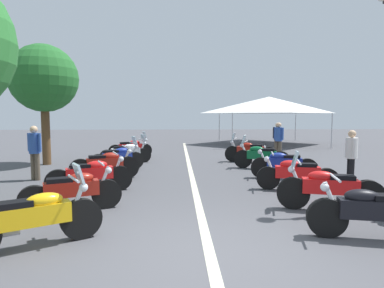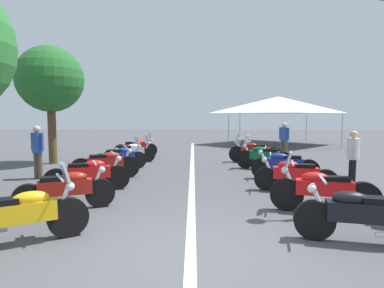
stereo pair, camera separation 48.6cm
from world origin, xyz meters
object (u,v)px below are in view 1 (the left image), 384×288
Objects in this scene: motorcycle_right_row_5 at (250,151)px; motorcycle_left_row_3 at (105,164)px; motorcycle_left_row_4 at (118,157)px; motorcycle_left_row_6 at (131,148)px; bystander_2 at (351,154)px; bystander_4 at (35,148)px; motorcycle_right_row_0 at (372,212)px; event_tent at (269,105)px; motorcycle_left_row_0 at (34,217)px; bystander_0 at (279,138)px; motorcycle_right_row_3 at (283,164)px; roadside_tree_0 at (44,79)px; motorcycle_left_row_1 at (73,190)px; motorcycle_right_row_1 at (328,188)px; bystander_1 at (277,137)px; motorcycle_right_row_4 at (261,156)px; motorcycle_left_row_2 at (91,175)px; motorcycle_right_row_2 at (296,174)px; motorcycle_left_row_5 at (127,152)px.

motorcycle_left_row_3 is at bearing 51.65° from motorcycle_right_row_5.
motorcycle_right_row_5 reaches higher than motorcycle_left_row_4.
bystander_2 reaches higher than motorcycle_left_row_6.
bystander_4 is at bearing -135.12° from motorcycle_left_row_6.
motorcycle_left_row_3 is at bearing -30.42° from motorcycle_right_row_0.
bystander_4 is at bearing 138.29° from event_tent.
bystander_0 is (9.42, -6.62, 0.49)m from motorcycle_left_row_0.
motorcycle_left_row_0 is at bearing -117.92° from motorcycle_left_row_4.
roadside_tree_0 is at bearing -7.31° from motorcycle_right_row_3.
motorcycle_left_row_4 is at bearing 66.45° from motorcycle_left_row_3.
bystander_0 is 9.79m from bystander_4.
motorcycle_left_row_3 is 6.23m from motorcycle_right_row_5.
motorcycle_left_row_1 is 6.29m from motorcycle_right_row_3.
motorcycle_left_row_1 is 0.40× the size of roadside_tree_0.
bystander_0 reaches higher than motorcycle_left_row_3.
bystander_1 is (8.77, -1.66, 0.46)m from motorcycle_right_row_1.
motorcycle_right_row_1 is 1.07× the size of motorcycle_right_row_4.
motorcycle_left_row_2 is 7.28m from motorcycle_right_row_5.
motorcycle_right_row_3 is (1.58, -5.47, -0.00)m from motorcycle_left_row_2.
bystander_1 is (0.22, -6.89, 0.47)m from motorcycle_left_row_6.
motorcycle_left_row_0 is at bearing -157.11° from bystander_1.
bystander_4 is at bearing -10.35° from motorcycle_right_row_1.
motorcycle_right_row_5 is (5.07, -5.22, 0.02)m from motorcycle_left_row_2.
motorcycle_left_row_3 is 0.30× the size of event_tent.
motorcycle_right_row_5 is 2.61m from bystander_1.
motorcycle_left_row_0 reaches higher than motorcycle_left_row_2.
roadside_tree_0 is (1.44, 3.09, 2.91)m from motorcycle_left_row_4.
motorcycle_right_row_4 is at bearing -76.19° from motorcycle_right_row_2.
motorcycle_left_row_6 is at bearing 68.07° from motorcycle_left_row_3.
motorcycle_right_row_5 reaches higher than motorcycle_right_row_2.
motorcycle_left_row_1 is at bearing -121.33° from bystander_4.
motorcycle_left_row_6 is at bearing 68.79° from motorcycle_left_row_5.
event_tent is (16.81, -3.09, 2.19)m from motorcycle_right_row_0.
motorcycle_left_row_4 is at bearing -115.03° from roadside_tree_0.
motorcycle_left_row_2 is 6.42m from roadside_tree_0.
roadside_tree_0 is (-2.11, 9.96, 2.43)m from bystander_1.
motorcycle_right_row_0 is 17.23m from event_tent.
motorcycle_right_row_4 is (6.86, -5.16, 0.01)m from motorcycle_left_row_0.
motorcycle_right_row_0 is at bearing -65.10° from motorcycle_left_row_3.
bystander_1 is (10.40, -6.86, 0.47)m from motorcycle_left_row_0.
motorcycle_left_row_6 is at bearing 141.35° from bystander_0.
event_tent is (10.02, -8.27, 2.19)m from motorcycle_left_row_4.
motorcycle_right_row_1 is 0.44× the size of roadside_tree_0.
bystander_1 is (10.33, -1.69, 0.49)m from motorcycle_right_row_0.
bystander_2 reaches higher than motorcycle_right_row_0.
motorcycle_right_row_1 is at bearing -89.73° from bystander_4.
motorcycle_left_row_0 reaches higher than motorcycle_left_row_5.
motorcycle_right_row_1 is 5.23m from motorcycle_right_row_4.
motorcycle_right_row_5 is 8.08m from bystander_4.
event_tent reaches higher than motorcycle_right_row_4.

